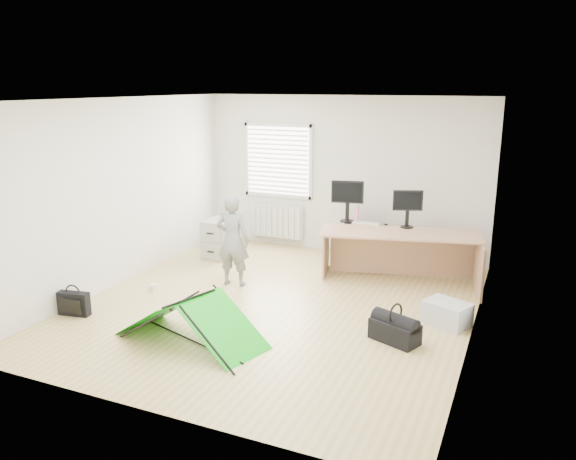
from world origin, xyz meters
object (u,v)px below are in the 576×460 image
at_px(laptop_bag, 74,304).
at_px(monitor_left, 347,207).
at_px(filing_cabinet, 219,238).
at_px(kite, 191,320).
at_px(monitor_right, 407,214).
at_px(person, 233,240).
at_px(desk, 398,258).
at_px(duffel_bag, 395,332).
at_px(office_chair, 362,243).
at_px(thermos, 357,214).
at_px(storage_crate, 447,313).

bearing_deg(laptop_bag, monitor_left, 39.78).
xyz_separation_m(filing_cabinet, monitor_left, (2.20, 0.22, 0.70)).
bearing_deg(kite, laptop_bag, -164.08).
bearing_deg(monitor_right, kite, -139.50).
relative_size(filing_cabinet, monitor_right, 1.49).
bearing_deg(person, laptop_bag, 47.08).
height_order(desk, monitor_right, monitor_right).
xyz_separation_m(person, laptop_bag, (-1.33, -1.81, -0.53)).
xyz_separation_m(desk, monitor_left, (-0.90, 0.31, 0.63)).
xyz_separation_m(kite, duffel_bag, (2.15, 0.94, -0.14)).
height_order(monitor_right, office_chair, monitor_right).
height_order(kite, laptop_bag, kite).
height_order(desk, duffel_bag, desk).
relative_size(desk, filing_cabinet, 3.53).
bearing_deg(monitor_right, office_chair, 128.42).
height_order(thermos, kite, thermos).
bearing_deg(desk, duffel_bag, -91.65).
bearing_deg(storage_crate, thermos, 136.59).
bearing_deg(filing_cabinet, thermos, 4.77).
relative_size(desk, office_chair, 3.32).
bearing_deg(monitor_left, office_chair, 66.13).
relative_size(filing_cabinet, laptop_bag, 1.58).
relative_size(desk, storage_crate, 4.41).
bearing_deg(monitor_right, laptop_bag, -159.16).
height_order(monitor_left, monitor_right, monitor_left).
height_order(filing_cabinet, laptop_bag, filing_cabinet).
bearing_deg(duffel_bag, office_chair, 135.82).
xyz_separation_m(laptop_bag, duffel_bag, (3.95, 0.88, -0.03)).
bearing_deg(kite, office_chair, 93.25).
bearing_deg(monitor_right, person, -169.72).
bearing_deg(person, kite, 97.51).
relative_size(kite, laptop_bag, 4.13).
bearing_deg(laptop_bag, kite, -11.94).
relative_size(monitor_left, thermos, 1.92).
distance_m(kite, storage_crate, 3.11).
relative_size(office_chair, kite, 0.41).
bearing_deg(desk, laptop_bag, -154.86).
height_order(monitor_right, kite, monitor_right).
distance_m(filing_cabinet, duffel_bag, 4.07).
height_order(monitor_left, storage_crate, monitor_left).
bearing_deg(filing_cabinet, office_chair, 16.34).
height_order(storage_crate, duffel_bag, storage_crate).
distance_m(monitor_right, thermos, 0.79).
distance_m(monitor_right, kite, 3.73).
bearing_deg(office_chair, storage_crate, 130.40).
bearing_deg(storage_crate, duffel_bag, -123.68).
xyz_separation_m(monitor_right, person, (-2.24, -1.34, -0.31)).
bearing_deg(kite, monitor_left, 92.98).
relative_size(filing_cabinet, kite, 0.38).
bearing_deg(monitor_right, monitor_left, 159.83).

